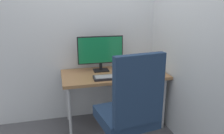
{
  "coord_description": "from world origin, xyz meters",
  "views": [
    {
      "loc": [
        -0.67,
        -2.53,
        1.54
      ],
      "look_at": [
        -0.04,
        -0.06,
        0.8
      ],
      "focal_mm": 35.45,
      "sensor_mm": 36.0,
      "label": 1
    }
  ],
  "objects": [
    {
      "name": "notebook",
      "position": [
        0.49,
        -0.09,
        0.71
      ],
      "size": [
        0.19,
        0.26,
        0.02
      ],
      "primitive_type": "cube",
      "rotation": [
        0.0,
        0.0,
        -0.26
      ],
      "color": "silver",
      "rests_on": "desk"
    },
    {
      "name": "ground_plane",
      "position": [
        0.0,
        0.0,
        0.0
      ],
      "size": [
        8.0,
        8.0,
        0.0
      ],
      "primitive_type": "plane",
      "color": "#4C4C51"
    },
    {
      "name": "keyboard",
      "position": [
        -0.06,
        -0.18,
        0.71
      ],
      "size": [
        0.46,
        0.18,
        0.03
      ],
      "color": "black",
      "rests_on": "desk"
    },
    {
      "name": "monitor",
      "position": [
        -0.14,
        0.15,
        0.95
      ],
      "size": [
        0.58,
        0.15,
        0.44
      ],
      "color": "black",
      "rests_on": "desk"
    },
    {
      "name": "office_chair",
      "position": [
        -0.04,
        -0.74,
        0.57
      ],
      "size": [
        0.62,
        0.62,
        1.14
      ],
      "color": "black",
      "rests_on": "ground_plane"
    },
    {
      "name": "desk",
      "position": [
        0.0,
        0.0,
        0.65
      ],
      "size": [
        1.28,
        0.64,
        0.7
      ],
      "color": "#996B42",
      "rests_on": "ground_plane"
    },
    {
      "name": "filing_cabinet",
      "position": [
        0.38,
        0.02,
        0.28
      ],
      "size": [
        0.38,
        0.48,
        0.56
      ],
      "color": "silver",
      "rests_on": "ground_plane"
    },
    {
      "name": "wall_side_right",
      "position": [
        0.67,
        -0.24,
        1.4
      ],
      "size": [
        0.04,
        2.32,
        2.8
      ],
      "primitive_type": "cube",
      "color": "silver",
      "rests_on": "ground_plane"
    },
    {
      "name": "pen_holder",
      "position": [
        0.35,
        0.21,
        0.75
      ],
      "size": [
        0.08,
        0.08,
        0.18
      ],
      "color": "#9EA0A5",
      "rests_on": "desk"
    },
    {
      "name": "wall_back",
      "position": [
        0.0,
        0.35,
        1.4
      ],
      "size": [
        2.96,
        0.04,
        2.8
      ],
      "primitive_type": "cube",
      "color": "silver",
      "rests_on": "ground_plane"
    },
    {
      "name": "coffee_mug",
      "position": [
        0.25,
        -0.01,
        0.75
      ],
      "size": [
        0.11,
        0.07,
        0.1
      ],
      "color": "#3FAD59",
      "rests_on": "desk"
    },
    {
      "name": "mouse",
      "position": [
        0.32,
        -0.14,
        0.72
      ],
      "size": [
        0.08,
        0.11,
        0.04
      ],
      "primitive_type": "ellipsoid",
      "rotation": [
        0.0,
        0.0,
        0.14
      ],
      "color": "#333338",
      "rests_on": "desk"
    }
  ]
}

